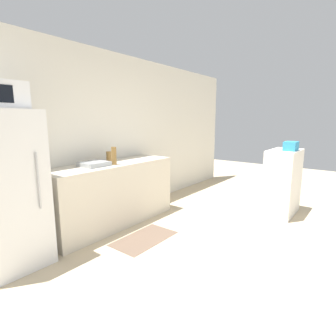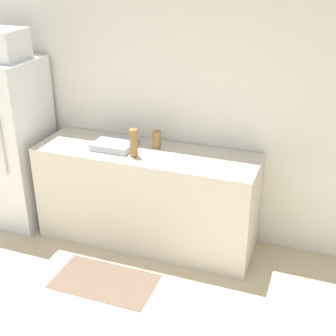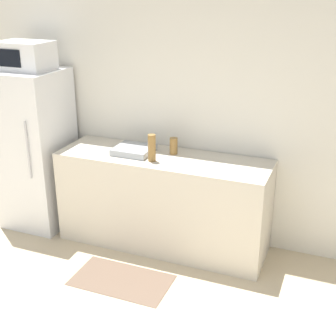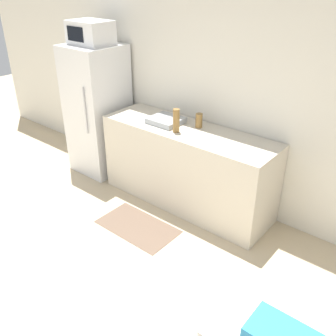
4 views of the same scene
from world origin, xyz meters
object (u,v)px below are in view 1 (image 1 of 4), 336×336
bottle_tall (114,156)px  jar (287,145)px  bottle_short (109,157)px  refrigerator (6,191)px  basket (291,146)px

bottle_tall → jar: jar is taller
bottle_short → jar: (2.22, -1.98, 0.13)m
bottle_tall → bottle_short: 0.28m
refrigerator → basket: (3.39, -1.96, 0.32)m
refrigerator → jar: 4.15m
bottle_short → bottle_tall: bearing=-114.7°
basket → bottle_short: bearing=131.9°
refrigerator → bottle_short: size_ratio=10.50×
refrigerator → jar: (3.71, -1.82, 0.31)m
refrigerator → bottle_tall: 1.40m
refrigerator → basket: refrigerator is taller
bottle_tall → jar: (2.34, -1.73, 0.08)m
refrigerator → bottle_tall: (1.38, -0.10, 0.23)m
bottle_tall → jar: size_ratio=2.05×
refrigerator → basket: size_ratio=6.07×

